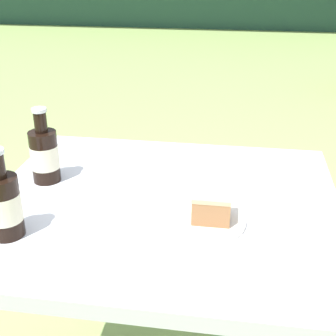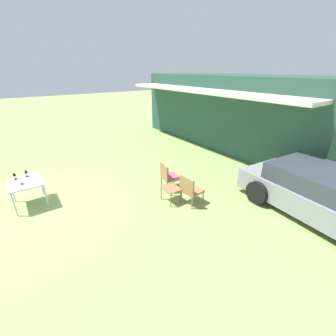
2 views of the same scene
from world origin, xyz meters
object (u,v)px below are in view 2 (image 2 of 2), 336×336
object	(u,v)px
garden_side_table	(171,189)
cola_bottle_near	(26,174)
wicker_chair_cushioned	(169,176)
wicker_chair_plain	(190,189)
cola_bottle_far	(15,177)
cake_on_plate	(22,184)
patio_table	(26,184)
parked_car	(324,195)

from	to	relation	value
garden_side_table	cola_bottle_near	bearing A→B (deg)	-127.18
garden_side_table	wicker_chair_cushioned	bearing A→B (deg)	149.97
wicker_chair_cushioned	wicker_chair_plain	world-z (taller)	same
cola_bottle_near	cola_bottle_far	xyz separation A→B (m)	(0.02, -0.28, 0.00)
wicker_chair_plain	garden_side_table	xyz separation A→B (m)	(-0.40, -0.35, -0.09)
garden_side_table	cola_bottle_far	bearing A→B (deg)	-124.73
wicker_chair_cushioned	cake_on_plate	size ratio (longest dim) A/B	3.84
wicker_chair_cushioned	cake_on_plate	bearing A→B (deg)	80.52
wicker_chair_cushioned	cola_bottle_near	size ratio (longest dim) A/B	4.00
patio_table	cake_on_plate	size ratio (longest dim) A/B	4.12
cola_bottle_near	cola_bottle_far	size ratio (longest dim) A/B	1.00
parked_car	garden_side_table	distance (m)	3.92
wicker_chair_plain	cake_on_plate	xyz separation A→B (m)	(-2.41, -3.77, 0.27)
parked_car	cola_bottle_far	distance (m)	8.20
patio_table	cola_bottle_far	distance (m)	0.42
patio_table	cola_bottle_near	xyz separation A→B (m)	(-0.35, 0.07, 0.15)
cola_bottle_far	wicker_chair_plain	bearing A→B (deg)	53.69
parked_car	patio_table	size ratio (longest dim) A/B	4.62
garden_side_table	patio_table	distance (m)	3.97
patio_table	cola_bottle_far	xyz separation A→B (m)	(-0.33, -0.21, 0.15)
wicker_chair_plain	garden_side_table	distance (m)	0.54
patio_table	parked_car	bearing A→B (deg)	51.35
wicker_chair_cushioned	cola_bottle_far	distance (m)	4.33
wicker_chair_plain	patio_table	size ratio (longest dim) A/B	0.93
wicker_chair_cushioned	cola_bottle_near	distance (m)	4.09
garden_side_table	cola_bottle_near	world-z (taller)	cola_bottle_near
cake_on_plate	wicker_chair_cushioned	bearing A→B (deg)	70.10
parked_car	wicker_chair_cushioned	size ratio (longest dim) A/B	4.95
cake_on_plate	parked_car	bearing A→B (deg)	52.44
cake_on_plate	cola_bottle_near	xyz separation A→B (m)	(-0.47, 0.16, 0.06)
parked_car	cola_bottle_near	world-z (taller)	parked_car
patio_table	cola_bottle_near	world-z (taller)	cola_bottle_near
wicker_chair_cushioned	garden_side_table	world-z (taller)	wicker_chair_cushioned
garden_side_table	cake_on_plate	distance (m)	3.98
cola_bottle_far	cola_bottle_near	bearing A→B (deg)	93.72
wicker_chair_plain	garden_side_table	size ratio (longest dim) A/B	1.65
parked_car	patio_table	world-z (taller)	parked_car
cake_on_plate	cola_bottle_far	distance (m)	0.47
patio_table	cake_on_plate	distance (m)	0.17
parked_car	cola_bottle_near	distance (m)	8.00
parked_car	wicker_chair_cushioned	world-z (taller)	parked_car
wicker_chair_cushioned	garden_side_table	xyz separation A→B (m)	(0.64, -0.37, -0.08)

